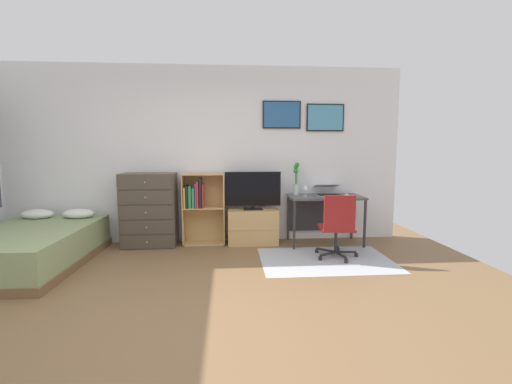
{
  "coord_description": "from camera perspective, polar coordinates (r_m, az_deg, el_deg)",
  "views": [
    {
      "loc": [
        0.35,
        -3.13,
        1.45
      ],
      "look_at": [
        0.72,
        1.5,
        0.88
      ],
      "focal_mm": 24.84,
      "sensor_mm": 36.0,
      "label": 1
    }
  ],
  "objects": [
    {
      "name": "wine_glass",
      "position": [
        5.3,
        7.98,
        0.7
      ],
      "size": [
        0.07,
        0.07,
        0.18
      ],
      "color": "silver",
      "rests_on": "desk"
    },
    {
      "name": "television",
      "position": [
        5.33,
        -0.5,
        0.21
      ],
      "size": [
        0.84,
        0.16,
        0.57
      ],
      "color": "black",
      "rests_on": "tv_stand"
    },
    {
      "name": "area_rug",
      "position": [
        4.8,
        11.16,
        -10.66
      ],
      "size": [
        1.7,
        1.2,
        0.01
      ],
      "primitive_type": "cube",
      "color": "#B2B7BC",
      "rests_on": "ground_plane"
    },
    {
      "name": "dresser",
      "position": [
        5.49,
        -16.8,
        -2.79
      ],
      "size": [
        0.79,
        0.46,
        1.09
      ],
      "color": "#4C4238",
      "rests_on": "ground_plane"
    },
    {
      "name": "desk",
      "position": [
        5.54,
        10.86,
        -1.91
      ],
      "size": [
        1.1,
        0.6,
        0.74
      ],
      "color": "#4C4C4F",
      "rests_on": "ground_plane"
    },
    {
      "name": "computer_mouse",
      "position": [
        5.51,
        14.37,
        -0.45
      ],
      "size": [
        0.06,
        0.1,
        0.03
      ],
      "primitive_type": "ellipsoid",
      "color": "silver",
      "rests_on": "desk"
    },
    {
      "name": "bookshelf",
      "position": [
        5.43,
        -8.96,
        -1.87
      ],
      "size": [
        0.63,
        0.3,
        1.08
      ],
      "color": "tan",
      "rests_on": "ground_plane"
    },
    {
      "name": "tv_stand",
      "position": [
        5.44,
        -0.51,
        -5.56
      ],
      "size": [
        0.76,
        0.41,
        0.53
      ],
      "color": "tan",
      "rests_on": "ground_plane"
    },
    {
      "name": "office_chair",
      "position": [
        4.77,
        12.99,
        -5.18
      ],
      "size": [
        0.57,
        0.58,
        0.86
      ],
      "rotation": [
        0.0,
        0.0,
        -0.11
      ],
      "color": "#232326",
      "rests_on": "ground_plane"
    },
    {
      "name": "ground_plane",
      "position": [
        3.47,
        -10.46,
        -17.86
      ],
      "size": [
        7.2,
        7.2,
        0.0
      ],
      "primitive_type": "plane",
      "color": "brown"
    },
    {
      "name": "wall_back_with_posters",
      "position": [
        5.57,
        -8.0,
        5.99
      ],
      "size": [
        6.12,
        0.09,
        2.7
      ],
      "color": "white",
      "rests_on": "ground_plane"
    },
    {
      "name": "bed",
      "position": [
        5.27,
        -32.62,
        -7.47
      ],
      "size": [
        1.36,
        2.05,
        0.59
      ],
      "rotation": [
        0.0,
        0.0,
        -0.02
      ],
      "color": "brown",
      "rests_on": "ground_plane"
    },
    {
      "name": "laptop",
      "position": [
        5.55,
        11.48,
        0.21
      ],
      "size": [
        0.41,
        0.44,
        0.17
      ],
      "rotation": [
        0.0,
        0.0,
        0.05
      ],
      "color": "#B7B7BC",
      "rests_on": "desk"
    },
    {
      "name": "bamboo_vase",
      "position": [
        5.52,
        6.5,
        1.98
      ],
      "size": [
        0.09,
        0.1,
        0.5
      ],
      "color": "silver",
      "rests_on": "desk"
    }
  ]
}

